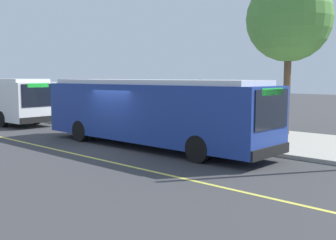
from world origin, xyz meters
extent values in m
plane|color=#38383A|center=(0.00, 0.00, 0.00)|extent=(120.00, 120.00, 0.00)
cube|color=#A8A399|center=(0.00, 6.00, 0.07)|extent=(44.00, 6.40, 0.15)
cube|color=#E0D64C|center=(0.00, -2.20, 0.00)|extent=(36.00, 0.14, 0.01)
cube|color=navy|center=(1.05, 1.00, 1.55)|extent=(11.79, 2.64, 2.40)
cube|color=silver|center=(1.05, 1.00, 2.85)|extent=(10.84, 2.38, 0.20)
cube|color=black|center=(6.95, 1.05, 1.98)|extent=(0.06, 2.17, 1.34)
cube|color=black|center=(1.04, 2.29, 1.84)|extent=(10.36, 0.12, 1.06)
cube|color=yellow|center=(1.04, 2.29, 0.57)|extent=(11.18, 0.12, 0.28)
cube|color=#26D83F|center=(6.96, 1.05, 2.57)|extent=(0.04, 1.40, 0.24)
cube|color=black|center=(6.97, 1.05, 0.53)|extent=(0.10, 2.50, 0.36)
cylinder|color=black|center=(4.69, 2.18, 0.50)|extent=(1.00, 0.29, 1.00)
cylinder|color=black|center=(4.71, -0.13, 0.50)|extent=(1.00, 0.29, 1.00)
cylinder|color=black|center=(-2.48, 2.13, 0.50)|extent=(1.00, 0.29, 1.00)
cylinder|color=black|center=(-2.47, -0.18, 0.50)|extent=(1.00, 0.29, 1.00)
cube|color=black|center=(-8.41, 0.98, 1.98)|extent=(0.13, 2.17, 1.34)
cube|color=black|center=(-14.29, 2.02, 1.84)|extent=(10.22, 0.48, 1.06)
cube|color=#197259|center=(-14.29, 2.02, 0.57)|extent=(11.03, 0.50, 0.28)
cube|color=#26D83F|center=(-8.41, 0.98, 2.57)|extent=(0.09, 1.40, 0.24)
cube|color=black|center=(-8.40, 0.98, 0.53)|extent=(0.19, 2.50, 0.36)
cylinder|color=black|center=(-10.68, 2.04, 0.50)|extent=(1.01, 0.32, 1.00)
cylinder|color=black|center=(-10.59, -0.27, 0.50)|extent=(1.01, 0.32, 1.00)
cylinder|color=#333338|center=(0.50, 6.66, 1.35)|extent=(0.10, 0.10, 2.40)
cylinder|color=#333338|center=(0.50, 5.36, 1.35)|extent=(0.10, 0.10, 2.40)
cylinder|color=#333338|center=(-2.10, 6.66, 1.35)|extent=(0.10, 0.10, 2.40)
cylinder|color=#333338|center=(-2.10, 5.36, 1.35)|extent=(0.10, 0.10, 2.40)
cube|color=#333338|center=(-0.80, 6.01, 2.59)|extent=(2.90, 1.60, 0.08)
cube|color=#4C606B|center=(-0.80, 6.66, 1.35)|extent=(2.47, 0.04, 2.16)
cube|color=navy|center=(-2.10, 6.01, 1.30)|extent=(0.06, 1.11, 1.82)
cube|color=brown|center=(-0.90, 6.17, 0.60)|extent=(1.60, 0.44, 0.06)
cube|color=brown|center=(-0.90, 6.41, 0.88)|extent=(1.60, 0.05, 0.44)
cube|color=#333338|center=(-1.62, 6.17, 0.38)|extent=(0.08, 0.40, 0.45)
cube|color=#333338|center=(-0.18, 6.17, 0.38)|extent=(0.08, 0.40, 0.45)
cylinder|color=#333338|center=(1.98, 3.38, 1.55)|extent=(0.07, 0.07, 2.80)
cube|color=white|center=(1.98, 3.36, 2.65)|extent=(0.44, 0.03, 0.56)
cube|color=red|center=(1.98, 3.34, 2.65)|extent=(0.40, 0.01, 0.16)
cylinder|color=#282D47|center=(-2.59, 4.59, 0.57)|extent=(0.14, 0.14, 0.85)
cylinder|color=#282D47|center=(-2.59, 4.41, 0.57)|extent=(0.14, 0.14, 0.85)
cube|color=beige|center=(-2.59, 4.50, 1.31)|extent=(0.24, 0.40, 0.62)
sphere|color=tan|center=(-2.59, 4.50, 1.73)|extent=(0.22, 0.22, 0.22)
cylinder|color=brown|center=(3.87, 8.08, 2.26)|extent=(0.36, 0.36, 4.22)
sphere|color=#4C8438|center=(3.87, 8.08, 5.98)|extent=(4.30, 4.30, 4.30)
camera|label=1|loc=(13.79, -11.28, 3.06)|focal=43.50mm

